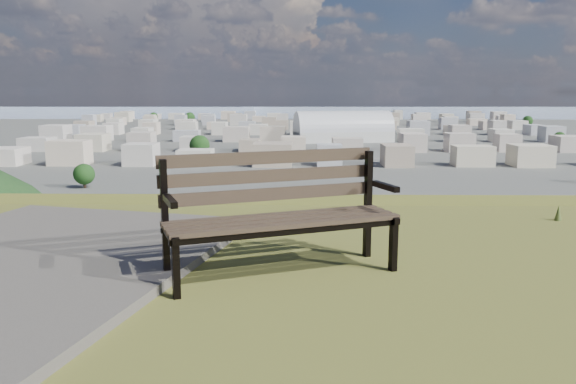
{
  "coord_description": "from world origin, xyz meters",
  "views": [
    {
      "loc": [
        -0.47,
        -2.91,
        26.4
      ],
      "look_at": [
        -0.59,
        3.26,
        25.3
      ],
      "focal_mm": 35.0,
      "sensor_mm": 36.0,
      "label": 1
    }
  ],
  "objects": [
    {
      "name": "arena",
      "position": [
        23.36,
        300.6,
        5.08
      ],
      "size": [
        54.2,
        30.87,
        21.54
      ],
      "rotation": [
        0.0,
        0.0,
        0.19
      ],
      "color": "silver",
      "rests_on": "ground"
    },
    {
      "name": "city_blocks",
      "position": [
        0.0,
        394.44,
        3.5
      ],
      "size": [
        395.0,
        361.0,
        7.0
      ],
      "color": "beige",
      "rests_on": "ground"
    },
    {
      "name": "city_trees",
      "position": [
        -26.39,
        319.0,
        4.83
      ],
      "size": [
        406.52,
        387.2,
        9.98
      ],
      "color": "#35271A",
      "rests_on": "ground"
    },
    {
      "name": "park_bench",
      "position": [
        -0.63,
        1.36,
        25.53
      ],
      "size": [
        1.87,
        1.2,
        0.94
      ],
      "rotation": [
        0.0,
        0.0,
        0.38
      ],
      "color": "#3D2D23",
      "rests_on": "hilltop_mesa"
    },
    {
      "name": "far_hills",
      "position": [
        -60.92,
        1402.93,
        25.47
      ],
      "size": [
        2050.0,
        340.0,
        60.0
      ],
      "color": "#9EADC5",
      "rests_on": "ground"
    },
    {
      "name": "bay_water",
      "position": [
        0.0,
        900.0,
        0.0
      ],
      "size": [
        2400.0,
        700.0,
        0.12
      ],
      "primitive_type": "cube",
      "color": "#8897AD",
      "rests_on": "ground"
    },
    {
      "name": "gravel_patch",
      "position": [
        -2.77,
        1.31,
        25.04
      ],
      "size": [
        3.65,
        4.54,
        0.08
      ],
      "primitive_type": "cube",
      "rotation": [
        0.0,
        0.0,
        -0.23
      ],
      "color": "#635C56",
      "rests_on": "hilltop_mesa"
    },
    {
      "name": "grass_tufts",
      "position": [
        0.44,
        -0.47,
        25.11
      ],
      "size": [
        12.49,
        7.38,
        0.28
      ],
      "color": "brown",
      "rests_on": "hilltop_mesa"
    }
  ]
}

